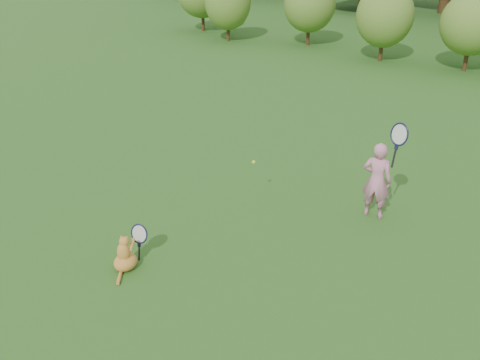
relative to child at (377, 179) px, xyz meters
The scene contains 5 objects.
ground 3.03m from the child, 131.51° to the right, with size 100.00×100.00×0.00m, color #1F4E16.
shrub_row 10.99m from the child, 100.26° to the left, with size 28.00×3.00×2.80m, color olive, non-canonical shape.
child is the anchor object (origin of this frame).
cat 4.18m from the child, 121.46° to the right, with size 0.47×0.74×0.73m.
tennis_ball 2.08m from the child, 157.66° to the right, with size 0.06×0.06×0.06m.
Camera 1 is at (4.92, -5.42, 4.45)m, focal length 40.00 mm.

